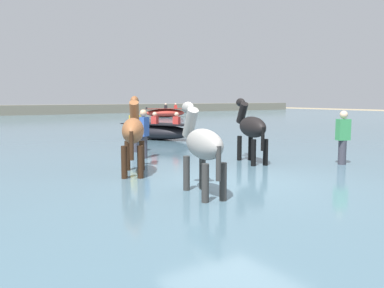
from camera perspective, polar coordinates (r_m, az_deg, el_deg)
ground_plane at (r=8.23m, az=6.24°, el=-7.15°), size 120.00×120.00×0.00m
water_surface at (r=17.02m, az=-15.88°, el=0.17°), size 90.00×90.00×0.26m
horse_lead_grey at (r=6.96m, az=1.48°, el=-0.32°), size 0.75×1.73×1.88m
horse_trailing_black at (r=10.60m, az=8.44°, el=2.19°), size 0.88×1.78×1.94m
horse_flank_chestnut at (r=9.01m, az=-8.38°, el=1.63°), size 1.16×1.76×2.00m
boat_mid_outer at (r=36.15m, az=-3.83°, el=4.47°), size 3.78×2.27×1.24m
boat_near_port at (r=16.51m, az=-4.97°, el=1.83°), size 2.40×3.27×1.14m
person_onlooker_right at (r=11.31m, az=-6.92°, el=1.04°), size 0.38×0.35×1.63m
person_wading_mid at (r=10.87m, az=20.71°, el=0.45°), size 0.37×0.29×1.63m
person_spectator_far at (r=12.64m, az=-8.11°, el=1.60°), size 0.35×0.25×1.63m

